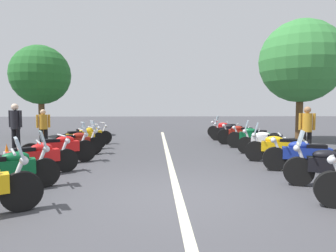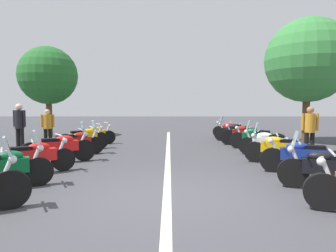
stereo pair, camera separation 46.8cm
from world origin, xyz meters
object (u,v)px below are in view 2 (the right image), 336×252
bystander_2 (48,125)px  roadside_tree_1 (308,61)px  motorcycle_right_row_3 (279,148)px  motorcycle_right_row_8 (231,130)px  motorcycle_right_row_7 (236,132)px  traffic_cone_0 (9,153)px  motorcycle_left_row_3 (59,147)px  motorcycle_right_row_4 (269,142)px  bystander_3 (20,124)px  motorcycle_right_row_5 (257,138)px  motorcycle_left_row_2 (32,157)px  roadside_tree_0 (48,76)px  motorcycle_right_row_1 (329,168)px  bystander_0 (310,128)px  motorcycle_left_row_6 (92,135)px  motorcycle_right_row_6 (245,134)px  motorcycle_left_row_5 (84,138)px  motorcycle_left_row_1 (2,168)px  motorcycle_right_row_2 (304,156)px

bystander_2 → roadside_tree_1: (1.71, -11.29, 2.86)m
motorcycle_right_row_3 → motorcycle_right_row_8: (6.82, -0.04, -0.01)m
motorcycle_right_row_7 → bystander_2: bystander_2 is taller
traffic_cone_0 → bystander_2: (3.18, 0.13, 0.62)m
motorcycle_right_row_7 → motorcycle_right_row_8: size_ratio=1.05×
motorcycle_left_row_3 → motorcycle_right_row_4: motorcycle_left_row_3 is taller
bystander_3 → motorcycle_right_row_5: bearing=110.7°
motorcycle_left_row_2 → roadside_tree_1: size_ratio=0.32×
roadside_tree_0 → bystander_3: bearing=-167.6°
motorcycle_right_row_1 → motorcycle_right_row_7: bearing=-69.7°
motorcycle_right_row_8 → bystander_0: (-5.77, -1.34, 0.54)m
motorcycle_right_row_7 → motorcycle_right_row_8: motorcycle_right_row_7 is taller
motorcycle_left_row_6 → motorcycle_right_row_6: bearing=-28.9°
motorcycle_left_row_5 → motorcycle_left_row_6: motorcycle_left_row_5 is taller
traffic_cone_0 → bystander_0: (0.95, -9.46, 0.70)m
motorcycle_left_row_1 → motorcycle_left_row_5: 5.40m
motorcycle_left_row_1 → roadside_tree_1: size_ratio=0.33×
motorcycle_left_row_3 → roadside_tree_1: size_ratio=0.35×
motorcycle_right_row_2 → motorcycle_right_row_7: size_ratio=1.03×
motorcycle_right_row_3 → motorcycle_right_row_5: (2.83, -0.19, -0.00)m
motorcycle_left_row_3 → motorcycle_right_row_7: size_ratio=0.98×
motorcycle_right_row_2 → motorcycle_right_row_6: 5.30m
motorcycle_left_row_1 → motorcycle_right_row_2: 6.96m
motorcycle_left_row_6 → bystander_2: bearing=-179.1°
motorcycle_left_row_2 → bystander_0: size_ratio=1.09×
motorcycle_right_row_8 → bystander_0: bearing=125.7°
motorcycle_left_row_6 → motorcycle_right_row_1: (-6.87, -6.61, 0.02)m
motorcycle_left_row_1 → roadside_tree_0: size_ratio=0.38×
motorcycle_right_row_4 → motorcycle_right_row_6: (2.60, 0.16, 0.01)m
motorcycle_right_row_6 → motorcycle_right_row_8: motorcycle_right_row_6 is taller
motorcycle_right_row_4 → roadside_tree_1: roadside_tree_1 is taller
motorcycle_right_row_2 → bystander_2: 9.52m
motorcycle_right_row_1 → bystander_2: (6.01, 8.18, 0.45)m
roadside_tree_0 → motorcycle_right_row_3: bearing=-127.7°
motorcycle_right_row_2 → motorcycle_left_row_3: bearing=6.0°
motorcycle_right_row_2 → traffic_cone_0: motorcycle_right_row_2 is taller
motorcycle_left_row_6 → roadside_tree_0: bearing=105.2°
motorcycle_right_row_1 → motorcycle_right_row_4: 4.15m
motorcycle_right_row_7 → bystander_2: 8.41m
motorcycle_right_row_5 → bystander_0: bystander_0 is taller
motorcycle_right_row_7 → motorcycle_right_row_6: bearing=116.6°
motorcycle_left_row_5 → motorcycle_right_row_7: motorcycle_right_row_7 is taller
motorcycle_right_row_6 → bystander_2: size_ratio=1.33×
motorcycle_left_row_5 → motorcycle_right_row_6: motorcycle_right_row_6 is taller
motorcycle_right_row_2 → motorcycle_right_row_6: (5.30, 0.12, 0.01)m
motorcycle_right_row_6 → motorcycle_left_row_6: bearing=11.3°
motorcycle_left_row_2 → bystander_0: bystander_0 is taller
motorcycle_right_row_1 → bystander_2: size_ratio=1.24×
motorcycle_right_row_5 → bystander_0: bearing=145.5°
traffic_cone_0 → motorcycle_left_row_5: bearing=-29.9°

